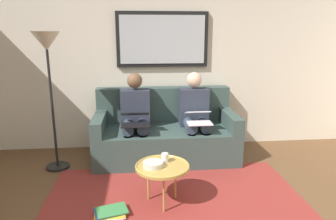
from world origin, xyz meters
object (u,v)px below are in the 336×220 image
person_right (135,115)px  magazine_stack (110,213)px  standing_lamp (48,57)px  couch (165,134)px  laptop_white (199,117)px  cup (165,158)px  bowl (153,164)px  person_left (195,113)px  laptop_black (135,119)px  framed_mirror (162,40)px  coffee_table (162,167)px

person_right → magazine_stack: person_right is taller
person_right → standing_lamp: 1.26m
couch → laptop_white: (-0.39, 0.31, 0.31)m
couch → standing_lamp: (1.37, 0.27, 1.06)m
couch → cup: (0.10, 1.13, 0.13)m
laptop_white → standing_lamp: bearing=-1.5°
bowl → laptop_white: size_ratio=0.59×
person_left → standing_lamp: size_ratio=0.69×
person_left → standing_lamp: 1.93m
person_right → laptop_black: person_right is taller
laptop_black → standing_lamp: (0.98, -0.04, 0.75)m
cup → person_left: person_left is taller
bowl → framed_mirror: bearing=-97.8°
standing_lamp → cup: bearing=146.0°
person_right → cup: bearing=105.5°
person_right → standing_lamp: standing_lamp is taller
framed_mirror → standing_lamp: size_ratio=0.76×
framed_mirror → coffee_table: (0.13, 1.61, -1.16)m
cup → magazine_stack: (0.53, 0.26, -0.42)m
laptop_white → coffee_table: bearing=60.0°
framed_mirror → laptop_white: framed_mirror is taller
coffee_table → magazine_stack: (0.50, 0.17, -0.36)m
person_right → laptop_white: bearing=162.7°
magazine_stack → bowl: bearing=-158.6°
laptop_white → person_right: person_right is taller
person_right → bowl: bearing=98.4°
cup → bowl: bearing=39.8°
standing_lamp → laptop_black: bearing=177.6°
coffee_table → laptop_black: 0.97m
person_left → magazine_stack: bearing=52.4°
person_left → laptop_white: (0.00, 0.24, 0.02)m
couch → cup: couch is taller
framed_mirror → person_left: bearing=130.6°
framed_mirror → standing_lamp: bearing=25.5°
person_right → magazine_stack: (0.24, 1.32, -0.58)m
couch → laptop_black: size_ratio=5.38×
framed_mirror → cup: framed_mirror is taller
laptop_black → magazine_stack: size_ratio=1.02×
framed_mirror → laptop_white: (-0.39, 0.70, -0.93)m
couch → person_right: 0.50m
framed_mirror → laptop_black: size_ratio=3.69×
cup → laptop_black: laptop_black is taller
framed_mirror → person_left: 1.12m
person_left → cup: bearing=65.2°
person_left → person_right: 0.78m
cup → person_right: bearing=-74.5°
cup → laptop_black: 0.89m
laptop_white → standing_lamp: size_ratio=0.20×
coffee_table → cup: size_ratio=5.85×
laptop_black → standing_lamp: standing_lamp is taller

